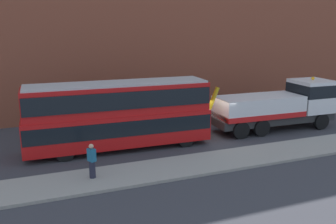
% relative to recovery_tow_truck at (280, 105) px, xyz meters
% --- Properties ---
extents(ground_plane, '(120.00, 120.00, 0.00)m').
position_rel_recovery_tow_truck_xyz_m(ground_plane, '(-5.60, -0.04, -1.76)').
color(ground_plane, '#38383D').
extents(near_kerb, '(60.00, 2.80, 0.15)m').
position_rel_recovery_tow_truck_xyz_m(near_kerb, '(-5.60, -4.24, -1.68)').
color(near_kerb, gray).
rests_on(near_kerb, ground_plane).
extents(building_facade, '(60.00, 1.50, 16.00)m').
position_rel_recovery_tow_truck_xyz_m(building_facade, '(-5.60, 7.93, 6.31)').
color(building_facade, brown).
rests_on(building_facade, ground_plane).
extents(recovery_tow_truck, '(10.18, 2.89, 3.67)m').
position_rel_recovery_tow_truck_xyz_m(recovery_tow_truck, '(0.00, 0.00, 0.00)').
color(recovery_tow_truck, '#2D2D2D').
rests_on(recovery_tow_truck, ground_plane).
extents(double_decker_bus, '(11.10, 2.86, 4.06)m').
position_rel_recovery_tow_truck_xyz_m(double_decker_bus, '(-11.71, 0.01, 0.47)').
color(double_decker_bus, red).
rests_on(double_decker_bus, ground_plane).
extents(pedestrian_onlooker, '(0.41, 0.47, 1.71)m').
position_rel_recovery_tow_truck_xyz_m(pedestrian_onlooker, '(-14.08, -4.10, -0.77)').
color(pedestrian_onlooker, '#232333').
rests_on(pedestrian_onlooker, near_kerb).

